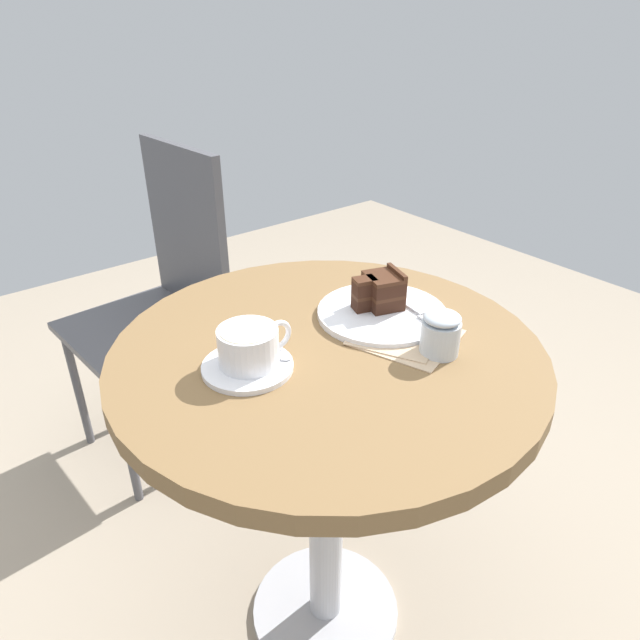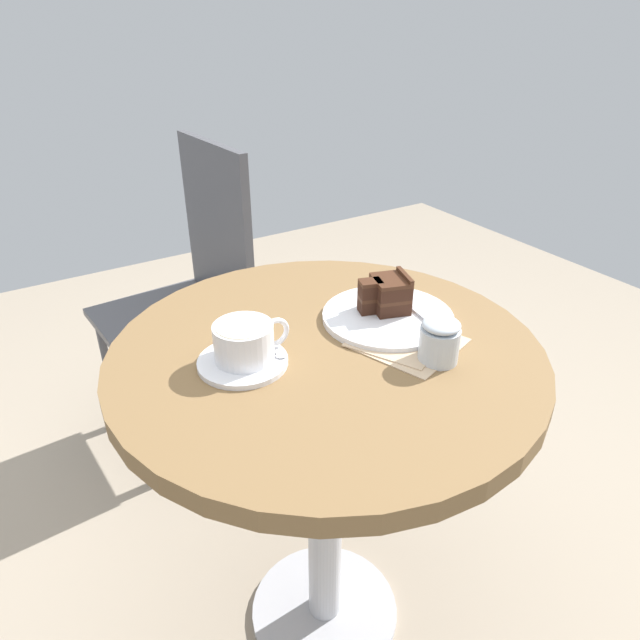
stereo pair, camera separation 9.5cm
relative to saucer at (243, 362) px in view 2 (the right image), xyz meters
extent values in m
cube|color=gray|center=(0.14, -0.03, -0.72)|extent=(4.40, 4.40, 0.01)
cylinder|color=brown|center=(0.14, -0.03, -0.02)|extent=(0.73, 0.73, 0.03)
cylinder|color=#B7B7BC|center=(0.14, -0.03, -0.37)|extent=(0.07, 0.07, 0.66)
cylinder|color=#B7B7BC|center=(0.14, -0.03, -0.71)|extent=(0.33, 0.33, 0.02)
cylinder|color=white|center=(0.00, 0.00, 0.00)|extent=(0.14, 0.14, 0.01)
cylinder|color=white|center=(0.01, 0.00, 0.03)|extent=(0.10, 0.10, 0.06)
cylinder|color=beige|center=(0.01, 0.00, 0.06)|extent=(0.09, 0.09, 0.00)
torus|color=white|center=(0.06, 0.00, 0.03)|extent=(0.05, 0.01, 0.05)
cube|color=#B7B7BC|center=(0.03, 0.02, 0.01)|extent=(0.04, 0.07, 0.00)
ellipsoid|color=#B7B7BC|center=(0.06, -0.02, 0.01)|extent=(0.02, 0.02, 0.00)
cylinder|color=white|center=(0.29, -0.01, 0.00)|extent=(0.24, 0.24, 0.01)
cube|color=#381E14|center=(0.30, 0.01, 0.02)|extent=(0.08, 0.08, 0.02)
cube|color=#381E14|center=(0.26, 0.02, 0.02)|extent=(0.05, 0.04, 0.02)
cube|color=#422314|center=(0.30, 0.01, 0.03)|extent=(0.08, 0.08, 0.01)
cube|color=#422314|center=(0.26, 0.02, 0.03)|extent=(0.05, 0.04, 0.01)
cube|color=#381E14|center=(0.30, 0.01, 0.05)|extent=(0.08, 0.08, 0.02)
cube|color=#381E14|center=(0.26, 0.02, 0.05)|extent=(0.05, 0.04, 0.02)
cube|color=#422314|center=(0.30, 0.01, 0.07)|extent=(0.08, 0.08, 0.01)
cube|color=#422314|center=(0.26, 0.02, 0.07)|extent=(0.05, 0.04, 0.01)
cube|color=#422314|center=(0.32, 0.00, 0.04)|extent=(0.03, 0.07, 0.07)
cube|color=#B7B7BC|center=(0.33, -0.01, 0.01)|extent=(0.02, 0.11, 0.00)
cube|color=#B7B7BC|center=(0.32, -0.09, 0.01)|extent=(0.03, 0.04, 0.00)
cube|color=tan|center=(0.26, -0.09, 0.00)|extent=(0.20, 0.20, 0.00)
cube|color=tan|center=(0.26, -0.07, 0.00)|extent=(0.19, 0.19, 0.00)
cylinder|color=#4C4C51|center=(-0.08, 0.89, -0.51)|extent=(0.02, 0.02, 0.41)
cylinder|color=#4C4C51|center=(-0.05, 0.56, -0.51)|extent=(0.02, 0.02, 0.41)
cylinder|color=#4C4C51|center=(0.25, 0.91, -0.51)|extent=(0.02, 0.02, 0.41)
cylinder|color=#4C4C51|center=(0.27, 0.59, -0.51)|extent=(0.02, 0.02, 0.41)
cube|color=#4C4C51|center=(0.10, 0.74, -0.30)|extent=(0.41, 0.41, 0.02)
cube|color=#4C4C51|center=(0.27, 0.75, -0.05)|extent=(0.05, 0.36, 0.47)
cylinder|color=silver|center=(0.27, -0.16, 0.02)|extent=(0.06, 0.06, 0.06)
ellipsoid|color=silver|center=(0.27, -0.16, 0.06)|extent=(0.06, 0.06, 0.02)
camera|label=1|loc=(-0.38, -0.65, 0.50)|focal=32.00mm
camera|label=2|loc=(-0.30, -0.71, 0.50)|focal=32.00mm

